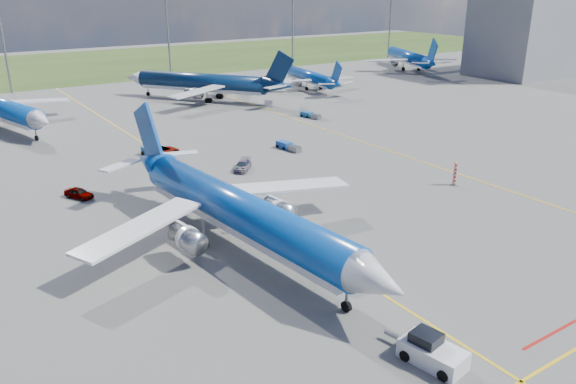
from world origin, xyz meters
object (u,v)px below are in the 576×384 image
service_car_b (163,151)px  baggage_tug_c (154,153)px  service_car_c (243,165)px  baggage_tug_e (310,115)px  warning_post (455,174)px  bg_jet_n (203,100)px  pushback_tug (431,352)px  baggage_tug_w (288,146)px  bg_jet_ne (310,88)px  bg_jet_ene (408,69)px  uld_container (336,267)px  main_airliner (242,249)px  service_car_a (79,193)px  bg_jet_nnw (3,128)px

service_car_b → baggage_tug_c: service_car_b is taller
service_car_c → baggage_tug_e: service_car_c is taller
warning_post → bg_jet_n: bg_jet_n is taller
pushback_tug → service_car_c: (9.94, 43.63, -0.19)m
service_car_b → baggage_tug_w: (17.19, -7.70, -0.19)m
bg_jet_ne → baggage_tug_w: bearing=60.0°
bg_jet_n → service_car_b: bg_jet_n is taller
bg_jet_n → bg_jet_ene: bg_jet_n is taller
bg_jet_ne → baggage_tug_c: 63.49m
warning_post → bg_jet_ene: bearing=48.3°
bg_jet_n → service_car_b: bearing=20.5°
uld_container → baggage_tug_e: uld_container is taller
main_airliner → service_car_a: size_ratio=11.38×
warning_post → service_car_c: warning_post is taller
warning_post → service_car_a: (-41.01, 21.60, -0.86)m
main_airliner → service_car_a: (-9.44, 22.78, 0.64)m
bg_jet_n → baggage_tug_c: bearing=19.0°
main_airliner → service_car_c: (12.14, 21.45, 0.64)m
main_airliner → bg_jet_ne: bearing=44.4°
bg_jet_nnw → baggage_tug_w: bg_jet_nnw is taller
service_car_a → baggage_tug_e: 51.99m
bg_jet_ne → uld_container: (-53.27, -78.02, 0.92)m
bg_jet_nnw → service_car_a: 43.59m
service_car_a → bg_jet_ne: bearing=4.2°
bg_jet_ene → warning_post: bearing=72.3°
bg_jet_nnw → baggage_tug_e: bg_jet_nnw is taller
bg_jet_ne → main_airliner: bearing=59.3°
service_car_b → service_car_c: service_car_b is taller
service_car_a → main_airliner: bearing=-97.8°
service_car_b → uld_container: bearing=167.9°
service_car_c → bg_jet_n: bearing=113.1°
pushback_tug → service_car_c: pushback_tug is taller
service_car_c → bg_jet_ene: bearing=75.5°
warning_post → service_car_a: warning_post is taller
bg_jet_n → main_airliner: 75.84m
bg_jet_ene → service_car_b: size_ratio=7.93×
bg_jet_ne → service_car_b: bg_jet_ne is taller
service_car_b → service_car_c: 14.30m
main_airliner → baggage_tug_c: size_ratio=7.50×
service_car_b → baggage_tug_w: service_car_b is taller
service_car_c → baggage_tug_e: size_ratio=0.96×
bg_jet_nnw → service_car_c: (23.81, -44.86, 0.64)m
bg_jet_n → service_car_c: bg_jet_n is taller
uld_container → baggage_tug_w: bearing=64.9°
pushback_tug → service_car_c: 44.75m
warning_post → service_car_c: 28.09m
bg_jet_n → service_car_c: 51.45m
bg_jet_nnw → baggage_tug_e: (50.32, -23.79, 0.47)m
bg_jet_n → pushback_tug: bearing=37.5°
bg_jet_ne → service_car_c: size_ratio=6.92×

